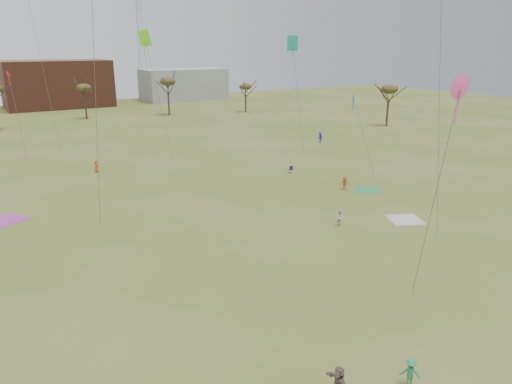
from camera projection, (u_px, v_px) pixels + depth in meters
ground at (365, 335)px, 27.60m from camera, size 260.00×260.00×0.00m
flyer_near_center at (410, 373)px, 23.34m from camera, size 1.07×1.07×1.49m
spectator_fore_c at (339, 383)px, 22.45m from camera, size 0.72×1.66×1.73m
flyer_mid_b at (345, 183)px, 54.97m from camera, size 1.12×1.15×1.58m
spectator_mid_e at (340, 218)px, 44.03m from camera, size 0.83×0.68×1.56m
flyer_far_b at (96, 166)px, 62.52m from camera, size 0.78×0.92×1.61m
flyer_far_c at (320, 137)px, 81.23m from camera, size 0.86×1.24×1.77m
blanket_cream at (405, 220)px, 45.70m from camera, size 4.00×4.00×0.03m
blanket_plum at (5, 221)px, 45.51m from camera, size 4.40×4.40×0.03m
blanket_olive at (367, 190)px, 55.07m from camera, size 3.90×3.90×0.03m
camp_chair_right at (290, 171)px, 62.28m from camera, size 0.71×0.69×0.87m
tree_line at (53, 95)px, 88.41m from camera, size 117.44×49.32×8.91m
building_brick at (57, 84)px, 125.90m from camera, size 26.00×16.00×12.00m
building_grey at (184, 84)px, 142.25m from camera, size 24.00×12.00×9.00m
radio_tower at (140, 32)px, 138.57m from camera, size 1.51×1.72×41.00m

